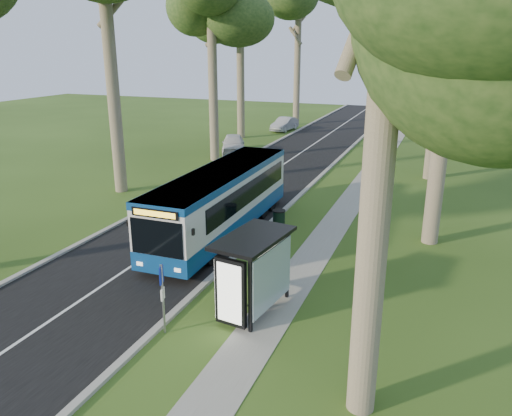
{
  "coord_description": "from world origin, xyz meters",
  "views": [
    {
      "loc": [
        7.79,
        -16.35,
        8.41
      ],
      "look_at": [
        0.19,
        3.21,
        1.6
      ],
      "focal_mm": 35.0,
      "sensor_mm": 36.0,
      "label": 1
    }
  ],
  "objects_px": {
    "bus_shelter": "(253,264)",
    "car_silver": "(285,124)",
    "bus": "(222,201)",
    "car_white": "(233,144)",
    "litter_bin": "(279,221)",
    "bus_stop_sign": "(162,291)"
  },
  "relations": [
    {
      "from": "litter_bin",
      "to": "car_silver",
      "type": "xyz_separation_m",
      "value": [
        -9.1,
        28.69,
        0.14
      ]
    },
    {
      "from": "bus_stop_sign",
      "to": "bus_shelter",
      "type": "relative_size",
      "value": 0.7
    },
    {
      "from": "bus_stop_sign",
      "to": "car_silver",
      "type": "height_order",
      "value": "bus_stop_sign"
    },
    {
      "from": "litter_bin",
      "to": "bus_stop_sign",
      "type": "bearing_deg",
      "value": -92.6
    },
    {
      "from": "bus_stop_sign",
      "to": "bus",
      "type": "bearing_deg",
      "value": 88.48
    },
    {
      "from": "car_white",
      "to": "car_silver",
      "type": "xyz_separation_m",
      "value": [
        0.37,
        12.49,
        -0.08
      ]
    },
    {
      "from": "bus",
      "to": "bus_stop_sign",
      "type": "bearing_deg",
      "value": -77.21
    },
    {
      "from": "bus_shelter",
      "to": "litter_bin",
      "type": "relative_size",
      "value": 3.02
    },
    {
      "from": "car_white",
      "to": "bus_stop_sign",
      "type": "bearing_deg",
      "value": -93.5
    },
    {
      "from": "bus_shelter",
      "to": "car_silver",
      "type": "xyz_separation_m",
      "value": [
        -10.82,
        36.39,
        -1.17
      ]
    },
    {
      "from": "bus_shelter",
      "to": "litter_bin",
      "type": "height_order",
      "value": "bus_shelter"
    },
    {
      "from": "car_white",
      "to": "car_silver",
      "type": "bearing_deg",
      "value": 65.52
    },
    {
      "from": "bus_stop_sign",
      "to": "car_white",
      "type": "xyz_separation_m",
      "value": [
        -9.03,
        25.81,
        -0.67
      ]
    },
    {
      "from": "bus_shelter",
      "to": "car_white",
      "type": "xyz_separation_m",
      "value": [
        -11.19,
        23.9,
        -1.09
      ]
    },
    {
      "from": "bus",
      "to": "car_silver",
      "type": "height_order",
      "value": "bus"
    },
    {
      "from": "bus",
      "to": "litter_bin",
      "type": "height_order",
      "value": "bus"
    },
    {
      "from": "bus",
      "to": "car_white",
      "type": "xyz_separation_m",
      "value": [
        -7.01,
        17.27,
        -0.8
      ]
    },
    {
      "from": "bus_stop_sign",
      "to": "car_white",
      "type": "height_order",
      "value": "bus_stop_sign"
    },
    {
      "from": "car_white",
      "to": "litter_bin",
      "type": "bearing_deg",
      "value": -82.47
    },
    {
      "from": "bus_shelter",
      "to": "car_silver",
      "type": "bearing_deg",
      "value": 114.61
    },
    {
      "from": "bus",
      "to": "bus_shelter",
      "type": "distance_m",
      "value": 7.84
    },
    {
      "from": "bus_stop_sign",
      "to": "car_silver",
      "type": "xyz_separation_m",
      "value": [
        -8.66,
        38.31,
        -0.75
      ]
    }
  ]
}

